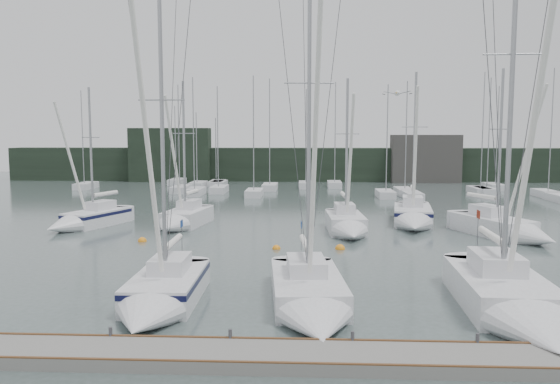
% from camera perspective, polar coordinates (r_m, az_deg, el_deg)
% --- Properties ---
extents(ground, '(160.00, 160.00, 0.00)m').
position_cam_1_polar(ground, '(22.41, 1.46, -12.33)').
color(ground, '#455450').
rests_on(ground, ground).
extents(dock, '(24.00, 2.00, 0.40)m').
position_cam_1_polar(dock, '(17.66, 1.07, -16.84)').
color(dock, slate).
rests_on(dock, ground).
extents(far_treeline, '(90.00, 4.00, 5.00)m').
position_cam_1_polar(far_treeline, '(83.39, 2.44, 2.90)').
color(far_treeline, black).
rests_on(far_treeline, ground).
extents(far_building_left, '(12.00, 3.00, 8.00)m').
position_cam_1_polar(far_building_left, '(83.86, -11.40, 3.83)').
color(far_building_left, black).
rests_on(far_building_left, ground).
extents(far_building_right, '(10.00, 3.00, 7.00)m').
position_cam_1_polar(far_building_right, '(83.21, 14.95, 3.39)').
color(far_building_right, '#3E3C39').
rests_on(far_building_right, ground).
extents(mast_forest, '(57.58, 22.06, 14.41)m').
position_cam_1_polar(mast_forest, '(67.39, 3.65, 0.44)').
color(mast_forest, silver).
rests_on(mast_forest, ground).
extents(sailboat_near_left, '(2.87, 8.49, 14.29)m').
position_cam_1_polar(sailboat_near_left, '(22.79, -12.52, -10.67)').
color(sailboat_near_left, silver).
rests_on(sailboat_near_left, ground).
extents(sailboat_near_center, '(3.67, 9.48, 15.52)m').
position_cam_1_polar(sailboat_near_center, '(21.81, 3.33, -11.44)').
color(sailboat_near_center, silver).
rests_on(sailboat_near_center, ground).
extents(sailboat_near_right, '(3.78, 10.48, 17.22)m').
position_cam_1_polar(sailboat_near_right, '(22.83, 23.39, -10.85)').
color(sailboat_near_right, silver).
rests_on(sailboat_near_right, ground).
extents(sailboat_mid_a, '(4.98, 8.08, 11.39)m').
position_cam_1_polar(sailboat_mid_a, '(43.99, -19.75, -2.79)').
color(sailboat_mid_a, silver).
rests_on(sailboat_mid_a, ground).
extents(sailboat_mid_b, '(3.63, 7.69, 11.90)m').
position_cam_1_polar(sailboat_mid_b, '(42.09, -10.37, -2.92)').
color(sailboat_mid_b, silver).
rests_on(sailboat_mid_b, ground).
extents(sailboat_mid_c, '(2.86, 7.62, 11.78)m').
position_cam_1_polar(sailboat_mid_c, '(38.91, 7.07, -3.57)').
color(sailboat_mid_c, silver).
rests_on(sailboat_mid_c, ground).
extents(sailboat_mid_d, '(4.23, 9.20, 12.79)m').
position_cam_1_polar(sailboat_mid_d, '(43.42, 13.73, -2.62)').
color(sailboat_mid_d, silver).
rests_on(sailboat_mid_d, ground).
extents(sailboat_mid_e, '(5.76, 8.96, 12.38)m').
position_cam_1_polar(sailboat_mid_e, '(40.23, 22.84, -3.67)').
color(sailboat_mid_e, silver).
rests_on(sailboat_mid_e, ground).
extents(buoy_a, '(0.51, 0.51, 0.51)m').
position_cam_1_polar(buoy_a, '(33.95, -0.38, -5.97)').
color(buoy_a, orange).
rests_on(buoy_a, ground).
extents(buoy_b, '(0.62, 0.62, 0.62)m').
position_cam_1_polar(buoy_b, '(34.11, 6.29, -5.95)').
color(buoy_b, orange).
rests_on(buoy_b, ground).
extents(buoy_c, '(0.57, 0.57, 0.57)m').
position_cam_1_polar(buoy_c, '(37.42, -14.20, -5.03)').
color(buoy_c, orange).
rests_on(buoy_c, ground).
extents(seagull, '(0.90, 0.44, 0.18)m').
position_cam_1_polar(seagull, '(19.21, 12.14, 10.07)').
color(seagull, white).
rests_on(seagull, ground).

